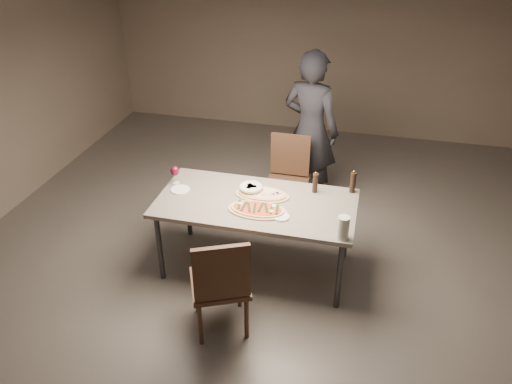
% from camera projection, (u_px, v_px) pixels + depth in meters
% --- Properties ---
extents(room, '(7.00, 7.00, 7.00)m').
position_uv_depth(room, '(256.00, 136.00, 4.18)').
color(room, '#58524C').
rests_on(room, ground).
extents(dining_table, '(1.80, 0.90, 0.75)m').
position_uv_depth(dining_table, '(256.00, 207.00, 4.54)').
color(dining_table, slate).
rests_on(dining_table, ground).
extents(zucchini_pizza, '(0.53, 0.29, 0.05)m').
position_uv_depth(zucchini_pizza, '(258.00, 210.00, 4.36)').
color(zucchini_pizza, tan).
rests_on(zucchini_pizza, dining_table).
extents(ham_pizza, '(0.51, 0.28, 0.04)m').
position_uv_depth(ham_pizza, '(262.00, 194.00, 4.59)').
color(ham_pizza, tan).
rests_on(ham_pizza, dining_table).
extents(bread_basket, '(0.22, 0.22, 0.08)m').
position_uv_depth(bread_basket, '(251.00, 188.00, 4.62)').
color(bread_basket, beige).
rests_on(bread_basket, dining_table).
extents(oil_dish, '(0.14, 0.14, 0.02)m').
position_uv_depth(oil_dish, '(281.00, 217.00, 4.28)').
color(oil_dish, white).
rests_on(oil_dish, dining_table).
extents(pepper_mill_left, '(0.05, 0.05, 0.21)m').
position_uv_depth(pepper_mill_left, '(315.00, 183.00, 4.61)').
color(pepper_mill_left, black).
rests_on(pepper_mill_left, dining_table).
extents(pepper_mill_right, '(0.06, 0.06, 0.23)m').
position_uv_depth(pepper_mill_right, '(353.00, 182.00, 4.60)').
color(pepper_mill_right, black).
rests_on(pepper_mill_right, dining_table).
extents(carafe, '(0.10, 0.10, 0.20)m').
position_uv_depth(carafe, '(343.00, 228.00, 3.98)').
color(carafe, silver).
rests_on(carafe, dining_table).
extents(wine_glass, '(0.08, 0.08, 0.18)m').
position_uv_depth(wine_glass, '(175.00, 171.00, 4.74)').
color(wine_glass, silver).
rests_on(wine_glass, dining_table).
extents(side_plate, '(0.18, 0.18, 0.01)m').
position_uv_depth(side_plate, '(180.00, 190.00, 4.68)').
color(side_plate, white).
rests_on(side_plate, dining_table).
extents(chair_near, '(0.60, 0.60, 0.96)m').
position_uv_depth(chair_near, '(221.00, 282.00, 3.89)').
color(chair_near, '#42291B').
rests_on(chair_near, ground).
extents(chair_far, '(0.45, 0.45, 0.95)m').
position_uv_depth(chair_far, '(288.00, 174.00, 5.41)').
color(chair_far, '#42291B').
rests_on(chair_far, ground).
extents(diner, '(0.76, 0.61, 1.80)m').
position_uv_depth(diner, '(310.00, 130.00, 5.52)').
color(diner, black).
rests_on(diner, ground).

